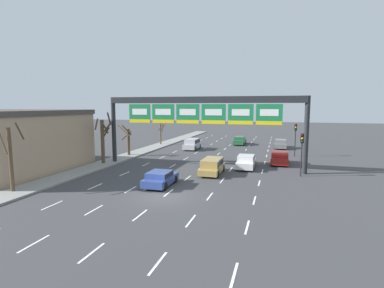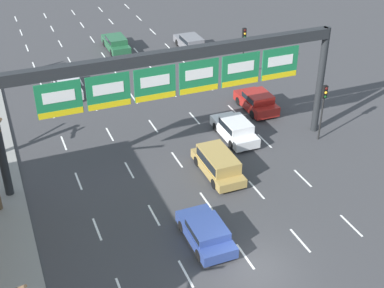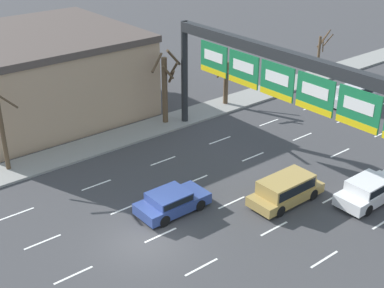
% 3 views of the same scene
% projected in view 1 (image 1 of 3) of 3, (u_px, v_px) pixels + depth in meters
% --- Properties ---
extents(ground_plane, '(220.00, 220.00, 0.00)m').
position_uv_depth(ground_plane, '(164.00, 197.00, 22.42)').
color(ground_plane, '#3D3D3F').
extents(sidewalk_left, '(2.80, 110.00, 0.15)m').
position_uv_depth(sidewalk_left, '(41.00, 185.00, 25.56)').
color(sidewalk_left, gray).
rests_on(sidewalk_left, ground_plane).
extents(lane_dashes, '(13.32, 67.00, 0.01)m').
position_uv_depth(lane_dashes, '(206.00, 163.00, 35.27)').
color(lane_dashes, white).
rests_on(lane_dashes, ground_plane).
extents(sign_gantry, '(21.90, 0.70, 7.74)m').
position_uv_depth(sign_gantry, '(201.00, 110.00, 32.08)').
color(sign_gantry, '#232628').
rests_on(sign_gantry, ground_plane).
extents(building_near, '(13.33, 13.73, 6.32)m').
position_uv_depth(building_near, '(2.00, 140.00, 31.16)').
color(building_near, tan).
rests_on(building_near, ground_plane).
extents(car_red, '(1.99, 4.10, 1.50)m').
position_uv_depth(car_red, '(280.00, 157.00, 34.72)').
color(car_red, maroon).
rests_on(car_red, ground_plane).
extents(car_white, '(1.85, 4.48, 1.47)m').
position_uv_depth(car_white, '(246.00, 161.00, 32.53)').
color(car_white, silver).
rests_on(car_white, ground_plane).
extents(suv_gold, '(1.89, 4.62, 1.54)m').
position_uv_depth(suv_gold, '(212.00, 165.00, 29.85)').
color(suv_gold, '#A88947').
rests_on(suv_gold, ground_plane).
extents(car_grey, '(1.87, 4.90, 1.41)m').
position_uv_depth(car_grey, '(280.00, 143.00, 47.96)').
color(car_grey, slate).
rests_on(car_grey, ground_plane).
extents(car_blue, '(1.95, 4.09, 1.27)m').
position_uv_depth(car_blue, '(160.00, 178.00, 25.38)').
color(car_blue, navy).
rests_on(car_blue, ground_plane).
extents(suv_silver, '(1.89, 4.45, 1.67)m').
position_uv_depth(suv_silver, '(192.00, 143.00, 46.53)').
color(suv_silver, '#B7B7BC').
rests_on(suv_silver, ground_plane).
extents(car_green, '(1.83, 4.80, 1.44)m').
position_uv_depth(car_green, '(240.00, 140.00, 52.42)').
color(car_green, '#235B38').
rests_on(car_green, ground_plane).
extents(traffic_light_near_gantry, '(0.30, 0.35, 4.38)m').
position_uv_depth(traffic_light_near_gantry, '(295.00, 133.00, 39.87)').
color(traffic_light_near_gantry, black).
rests_on(traffic_light_near_gantry, ground_plane).
extents(traffic_light_mid_block, '(0.30, 0.35, 4.14)m').
position_uv_depth(traffic_light_mid_block, '(302.00, 146.00, 28.49)').
color(traffic_light_mid_block, black).
rests_on(traffic_light_mid_block, ground_plane).
extents(tree_bare_closest, '(1.97, 2.30, 4.11)m').
position_uv_depth(tree_bare_closest, '(128.00, 139.00, 40.34)').
color(tree_bare_closest, brown).
rests_on(tree_bare_closest, sidewalk_left).
extents(tree_bare_second, '(1.86, 1.32, 4.22)m').
position_uv_depth(tree_bare_second, '(161.00, 131.00, 52.01)').
color(tree_bare_second, brown).
rests_on(tree_bare_second, sidewalk_left).
extents(tree_bare_third, '(2.37, 2.36, 5.85)m').
position_uv_depth(tree_bare_third, '(10.00, 155.00, 22.97)').
color(tree_bare_third, brown).
rests_on(tree_bare_third, sidewalk_left).
extents(tree_bare_furthest, '(2.08, 2.04, 5.92)m').
position_uv_depth(tree_bare_furthest, '(103.00, 137.00, 34.55)').
color(tree_bare_furthest, brown).
rests_on(tree_bare_furthest, sidewalk_left).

